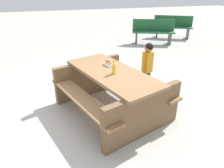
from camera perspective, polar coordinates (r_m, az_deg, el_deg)
The scene contains 7 objects.
ground_plane at distance 3.71m, azimuth -0.00°, elevation -7.29°, with size 30.00×30.00×0.00m, color #B7B2A8.
picnic_table at distance 3.49m, azimuth -0.00°, elevation -1.18°, with size 2.17×1.93×0.75m.
soda_bottle at distance 3.24m, azimuth 0.52°, elevation 4.54°, with size 0.06×0.06×0.22m.
hotdog_tray at distance 3.60m, azimuth -1.08°, elevation 5.57°, with size 0.20×0.15×0.08m.
child_in_coat at distance 4.05m, azimuth 9.74°, elevation 5.90°, with size 0.19×0.25×1.05m.
park_bench_near at distance 8.99m, azimuth 16.33°, elevation 14.96°, with size 1.04×1.52×0.85m.
park_bench_mid at distance 7.90m, azimuth 11.26°, elevation 14.04°, with size 0.90×1.55×0.85m.
Camera 1 is at (-2.98, 0.83, 2.05)m, focal length 33.32 mm.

